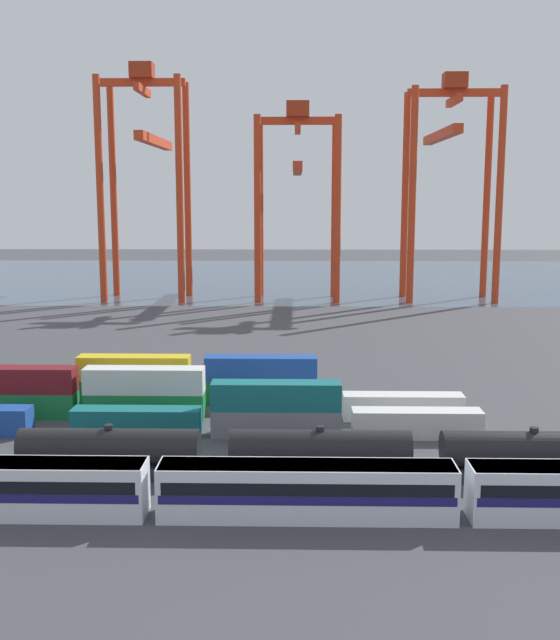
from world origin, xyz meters
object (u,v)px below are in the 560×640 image
object	(u,v)px
freight_tank_row	(533,455)
shipping_container_16	(9,390)
shipping_container_6	(417,423)
gantry_crane_central	(297,182)
passenger_train	(307,488)
gantry_crane_west	(147,160)
shipping_container_11	(145,405)
shipping_container_14	(403,407)
gantry_crane_east	(449,163)

from	to	relation	value
freight_tank_row	shipping_container_16	size ratio (longest dim) A/B	6.76
shipping_container_6	gantry_crane_central	bearing A→B (deg)	96.37
passenger_train	gantry_crane_west	size ratio (longest dim) A/B	1.28
freight_tank_row	gantry_crane_central	xyz separation A→B (m)	(-18.53, 109.58, 23.34)
shipping_container_11	gantry_crane_central	bearing A→B (deg)	80.52
gantry_crane_central	freight_tank_row	bearing A→B (deg)	-80.40
gantry_crane_central	shipping_container_11	bearing A→B (deg)	-99.48
shipping_container_11	gantry_crane_central	xyz separation A→B (m)	(15.59, 93.29, 24.06)
passenger_train	shipping_container_6	world-z (taller)	passenger_train
shipping_container_6	shipping_container_14	bearing A→B (deg)	95.04
shipping_container_14	shipping_container_6	bearing A→B (deg)	-84.96
passenger_train	shipping_container_16	bearing A→B (deg)	137.35
shipping_container_16	gantry_crane_east	size ratio (longest dim) A/B	0.25
shipping_container_16	shipping_container_14	bearing A→B (deg)	-7.67
freight_tank_row	shipping_container_11	bearing A→B (deg)	154.47
shipping_container_11	gantry_crane_east	size ratio (longest dim) A/B	0.25
passenger_train	freight_tank_row	size ratio (longest dim) A/B	0.78
shipping_container_6	gantry_crane_central	distance (m)	102.45
shipping_container_6	shipping_container_14	xyz separation A→B (m)	(-0.50, 5.68, 0.00)
gantry_crane_east	shipping_container_14	bearing A→B (deg)	-103.41
shipping_container_14	gantry_crane_central	bearing A→B (deg)	96.45
gantry_crane_east	passenger_train	bearing A→B (deg)	-105.40
passenger_train	freight_tank_row	xyz separation A→B (m)	(18.03, 7.63, -0.13)
shipping_container_11	shipping_container_16	xyz separation A→B (m)	(-16.04, 5.68, 0.00)
shipping_container_14	gantry_crane_west	size ratio (longest dim) A/B	0.24
shipping_container_11	shipping_container_16	world-z (taller)	same
gantry_crane_west	gantry_crane_central	size ratio (longest dim) A/B	1.19
shipping_container_16	passenger_train	bearing A→B (deg)	-42.65
gantry_crane_central	gantry_crane_east	bearing A→B (deg)	-0.63
shipping_container_6	gantry_crane_west	world-z (taller)	gantry_crane_west
shipping_container_11	shipping_container_14	xyz separation A→B (m)	(26.14, 0.00, 0.00)
passenger_train	shipping_container_11	bearing A→B (deg)	123.93
gantry_crane_east	shipping_container_6	bearing A→B (deg)	-102.38
shipping_container_11	gantry_crane_west	world-z (taller)	gantry_crane_west
passenger_train	shipping_container_11	xyz separation A→B (m)	(-16.09, 23.92, -0.84)
gantry_crane_west	gantry_crane_central	distance (m)	33.02
gantry_crane_west	shipping_container_6	bearing A→B (deg)	-66.04
passenger_train	shipping_container_6	distance (m)	21.09
passenger_train	gantry_crane_east	distance (m)	124.21
freight_tank_row	shipping_container_14	bearing A→B (deg)	116.10
passenger_train	shipping_container_14	bearing A→B (deg)	67.23
freight_tank_row	gantry_crane_east	bearing A→B (deg)	82.61
freight_tank_row	gantry_crane_central	world-z (taller)	gantry_crane_central
shipping_container_6	gantry_crane_central	size ratio (longest dim) A/B	0.29
gantry_crane_west	shipping_container_11	bearing A→B (deg)	-79.55
shipping_container_6	shipping_container_14	world-z (taller)	same
passenger_train	shipping_container_6	size ratio (longest dim) A/B	5.29
freight_tank_row	shipping_container_16	xyz separation A→B (m)	(-50.16, 21.97, -0.72)
shipping_container_6	freight_tank_row	bearing A→B (deg)	-54.82
shipping_container_11	gantry_crane_west	distance (m)	98.60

